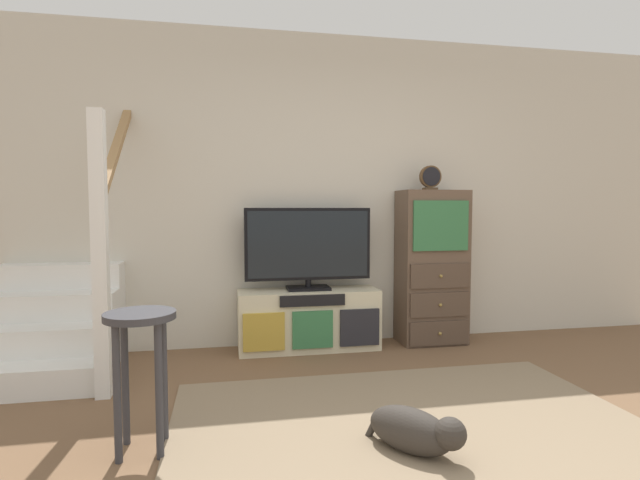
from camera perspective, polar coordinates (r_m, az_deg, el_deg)
The scene contains 9 objects.
back_wall at distance 4.39m, azimuth 1.95°, elevation 5.77°, with size 6.40×0.12×2.70m, color beige.
area_rug at distance 2.87m, azimuth 10.85°, elevation -20.79°, with size 2.60×1.80×0.01m, color #847056.
media_console at distance 4.18m, azimuth -1.31°, elevation -9.29°, with size 1.18×0.38×0.51m.
television at distance 4.10m, azimuth -1.38°, elevation -0.74°, with size 1.07×0.22×0.69m.
side_cabinet at distance 4.43m, azimuth 12.93°, elevation -3.10°, with size 0.58×0.38×1.35m.
desk_clock at distance 4.38m, azimuth 12.77°, elevation 7.09°, with size 0.19×0.08×0.21m.
staircase at distance 4.29m, azimuth -28.01°, elevation -7.78°, with size 1.00×1.36×2.20m.
bar_stool_near at distance 2.58m, azimuth -20.22°, elevation -11.73°, with size 0.34×0.34×0.69m.
dog at distance 2.58m, azimuth 11.06°, elevation -21.01°, with size 0.44×0.47×0.23m.
Camera 1 is at (-0.99, -1.82, 1.19)m, focal length 27.39 mm.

